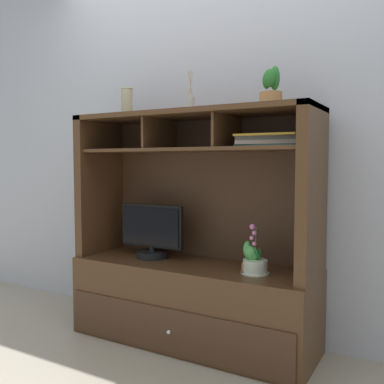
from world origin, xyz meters
name	(u,v)px	position (x,y,z in m)	size (l,w,h in m)	color
floor_plane	(192,343)	(0.00, 0.00, -0.01)	(6.00, 6.00, 0.02)	#A19783
back_wall	(213,120)	(0.00, 0.28, 1.40)	(6.00, 0.02, 2.80)	#AFB1BD
media_console	(193,273)	(0.00, 0.01, 0.43)	(1.52, 0.53, 1.42)	#492D19
tv_monitor	(151,234)	(-0.30, -0.01, 0.65)	(0.46, 0.20, 0.35)	black
potted_orchid	(255,265)	(0.43, -0.04, 0.54)	(0.16, 0.16, 0.28)	beige
potted_fern	(251,259)	(0.40, -0.03, 0.57)	(0.11, 0.13, 0.18)	#BA724F
magazine_stack_left	(271,140)	(0.50, 0.00, 1.24)	(0.39, 0.26, 0.07)	#3F6A64
diffuser_bottle	(190,104)	(0.00, -0.02, 1.47)	(0.05, 0.05, 0.24)	#B5B0AA
potted_succulent	(271,91)	(0.50, 0.00, 1.51)	(0.14, 0.14, 0.22)	#B27B48
ceramic_vase	(127,102)	(-0.49, 0.00, 1.52)	(0.08, 0.08, 0.19)	tan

